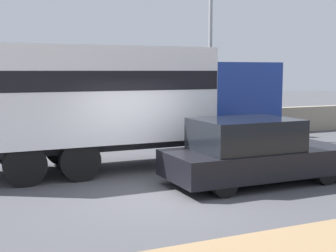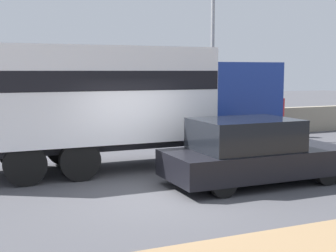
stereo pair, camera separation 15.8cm
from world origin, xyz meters
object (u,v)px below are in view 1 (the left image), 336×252
at_px(box_truck, 120,98).
at_px(pedestrian, 277,114).
at_px(street_lamp, 210,48).
at_px(car_hatchback, 253,152).

bearing_deg(box_truck, pedestrian, 22.81).
distance_m(street_lamp, box_truck, 6.00).
height_order(street_lamp, car_hatchback, street_lamp).
height_order(box_truck, pedestrian, box_truck).
bearing_deg(street_lamp, car_hatchback, -110.34).
bearing_deg(car_hatchback, box_truck, 128.04).
relative_size(street_lamp, pedestrian, 3.32).
bearing_deg(box_truck, street_lamp, 36.22).
relative_size(box_truck, car_hatchback, 1.92).
xyz_separation_m(car_hatchback, pedestrian, (5.31, 6.16, 0.18)).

